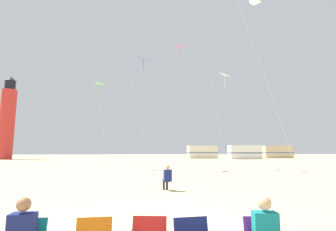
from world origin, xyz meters
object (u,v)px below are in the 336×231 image
at_px(kite_flyer_standing, 167,177).
at_px(kite_diamond_rainbow, 180,52).
at_px(kite_diamond_violet, 143,63).
at_px(kite_diamond_lime, 100,87).
at_px(rv_van_cream, 202,152).
at_px(rv_van_tan, 277,152).
at_px(lighthouse_distant, 7,120).
at_px(rv_van_white, 245,152).
at_px(kite_diamond_white, 224,78).

height_order(kite_flyer_standing, kite_diamond_rainbow, kite_diamond_rainbow).
bearing_deg(kite_diamond_violet, kite_diamond_lime, 162.75).
bearing_deg(kite_diamond_lime, rv_van_cream, 59.60).
xyz_separation_m(kite_diamond_rainbow, rv_van_tan, (26.51, 29.53, -11.03)).
bearing_deg(kite_diamond_violet, lighthouse_distant, 133.53).
relative_size(kite_diamond_lime, rv_van_white, 1.37).
bearing_deg(rv_van_tan, kite_diamond_white, -122.09).
relative_size(kite_flyer_standing, lighthouse_distant, 0.07).
distance_m(kite_diamond_rainbow, kite_diamond_white, 6.22).
bearing_deg(kite_diamond_violet, kite_flyer_standing, -84.16).
relative_size(kite_diamond_violet, lighthouse_distant, 0.66).
bearing_deg(lighthouse_distant, rv_van_cream, 3.34).
height_order(kite_diamond_lime, rv_van_cream, kite_diamond_lime).
height_order(kite_diamond_violet, rv_van_cream, kite_diamond_violet).
height_order(kite_diamond_white, lighthouse_distant, lighthouse_distant).
xyz_separation_m(kite_diamond_white, rv_van_white, (12.68, 27.10, -7.27)).
bearing_deg(kite_diamond_white, kite_diamond_lime, 167.15).
bearing_deg(lighthouse_distant, kite_diamond_violet, -46.47).
distance_m(kite_diamond_lime, lighthouse_distant, 35.58).
relative_size(kite_diamond_rainbow, rv_van_tan, 2.03).
xyz_separation_m(kite_diamond_rainbow, rv_van_white, (16.52, 23.97, -11.03)).
height_order(kite_flyer_standing, lighthouse_distant, lighthouse_distant).
bearing_deg(rv_van_tan, kite_diamond_rainbow, -129.24).
height_order(kite_flyer_standing, rv_van_cream, rv_van_cream).
bearing_deg(rv_van_tan, rv_van_white, -148.22).
distance_m(kite_flyer_standing, kite_diamond_white, 15.28).
height_order(kite_diamond_rainbow, rv_van_tan, kite_diamond_rainbow).
xyz_separation_m(kite_flyer_standing, rv_van_white, (19.20, 38.33, 0.78)).
bearing_deg(kite_diamond_lime, rv_van_tan, 40.56).
xyz_separation_m(kite_diamond_violet, rv_van_white, (20.49, 25.68, -9.01)).
height_order(kite_diamond_violet, lighthouse_distant, lighthouse_distant).
relative_size(kite_diamond_violet, kite_diamond_lime, 1.26).
xyz_separation_m(kite_diamond_rainbow, lighthouse_distant, (-31.21, 26.96, -4.58)).
bearing_deg(kite_diamond_white, rv_van_white, 64.93).
bearing_deg(kite_diamond_violet, rv_van_cream, 67.29).
bearing_deg(rv_van_cream, kite_flyer_standing, -108.23).
bearing_deg(rv_van_white, rv_van_cream, 144.68).
distance_m(kite_diamond_lime, kite_diamond_rainbow, 9.37).
bearing_deg(rv_van_cream, rv_van_white, -38.62).
height_order(kite_flyer_standing, kite_diamond_violet, kite_diamond_violet).
bearing_deg(rv_van_tan, kite_flyer_standing, -120.95).
xyz_separation_m(kite_flyer_standing, kite_diamond_white, (6.52, 11.24, 8.05)).
bearing_deg(rv_van_tan, lighthouse_distant, -174.77).
bearing_deg(rv_van_white, kite_diamond_lime, -135.64).
relative_size(kite_diamond_white, rv_van_tan, 1.41).
height_order(kite_diamond_rainbow, kite_diamond_white, kite_diamond_rainbow).
height_order(kite_diamond_white, rv_van_cream, kite_diamond_white).
bearing_deg(kite_diamond_white, rv_van_cream, 80.95).
bearing_deg(kite_diamond_rainbow, rv_van_tan, 48.09).
bearing_deg(kite_diamond_violet, rv_van_tan, 45.70).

